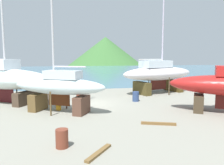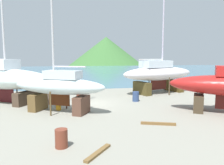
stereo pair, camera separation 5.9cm
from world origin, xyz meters
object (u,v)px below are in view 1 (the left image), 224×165
sailboat_large_starboard (59,87)px  barrel_tipped_right (136,97)px  worker (58,99)px  barrel_tar_black (81,96)px  sailboat_small_center (158,73)px  sailboat_far_slipway (1,78)px  barrel_rust_far (62,138)px

sailboat_large_starboard → barrel_tipped_right: (6.79, 2.69, -1.47)m
worker → sailboat_large_starboard: bearing=36.9°
sailboat_large_starboard → barrel_tipped_right: size_ratio=12.95×
sailboat_large_starboard → barrel_tar_black: (1.83, 4.74, -1.65)m
sailboat_small_center → barrel_tar_black: size_ratio=21.71×
barrel_tipped_right → worker: bearing=-162.6°
sailboat_far_slipway → worker: sailboat_far_slipway is taller
barrel_rust_far → barrel_tipped_right: 11.37m
sailboat_large_starboard → barrel_rust_far: size_ratio=13.47×
barrel_rust_far → barrel_tar_black: barrel_rust_far is taller
sailboat_far_slipway → barrel_rust_far: 12.90m
sailboat_small_center → worker: sailboat_small_center is taller
sailboat_far_slipway → worker: (5.24, -4.16, -1.34)m
sailboat_far_slipway → sailboat_large_starboard: bearing=-10.6°
worker → barrel_rust_far: (0.51, -7.25, -0.44)m
barrel_rust_far → barrel_tipped_right: (6.39, 9.41, 0.02)m
barrel_tipped_right → barrel_tar_black: barrel_tipped_right is taller
sailboat_large_starboard → barrel_rust_far: sailboat_large_starboard is taller
sailboat_far_slipway → barrel_tar_black: 7.44m
sailboat_far_slipway → barrel_tar_black: (7.18, 0.05, -1.95)m
sailboat_large_starboard → worker: bearing=-50.7°
sailboat_large_starboard → worker: 1.18m
sailboat_far_slipway → barrel_rust_far: (5.75, -11.41, -1.78)m
barrel_tipped_right → barrel_rust_far: bearing=-124.2°
worker → barrel_tipped_right: worker is taller
sailboat_far_slipway → worker: bearing=-7.8°
worker → barrel_tar_black: bearing=-179.2°
barrel_tipped_right → barrel_tar_black: size_ratio=1.20×
sailboat_large_starboard → sailboat_small_center: bearing=-119.4°
sailboat_small_center → barrel_tipped_right: 6.05m
sailboat_small_center → worker: bearing=-167.5°
worker → barrel_tipped_right: (6.90, 2.16, -0.42)m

